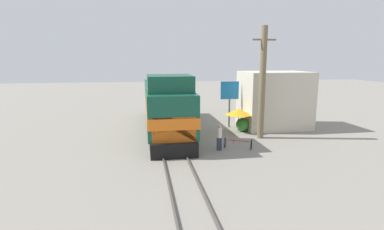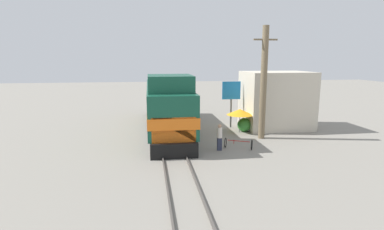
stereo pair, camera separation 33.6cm
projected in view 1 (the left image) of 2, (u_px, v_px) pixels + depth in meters
ground_plane at (170, 145)px, 21.10m from camera, size 120.00×120.00×0.00m
rail_near at (160, 144)px, 20.97m from camera, size 0.08×37.46×0.15m
rail_far at (180, 143)px, 21.20m from camera, size 0.08×37.46×0.15m
locomotive at (165, 107)px, 24.92m from camera, size 3.22×15.94×4.89m
utility_pole at (262, 83)px, 22.24m from camera, size 1.80×0.47×8.35m
vendor_umbrella at (239, 112)px, 24.57m from camera, size 2.16×2.16×1.94m
billboard_sign at (230, 94)px, 26.14m from camera, size 1.62×0.12×4.05m
shrub_cluster at (243, 125)px, 24.99m from camera, size 1.14×1.14×1.14m
person_bystander at (219, 136)px, 19.73m from camera, size 0.34×0.34×1.79m
bicycle at (238, 143)px, 20.22m from camera, size 1.94×1.41×0.68m
building_block_distant at (274, 100)px, 26.23m from camera, size 5.58×4.26×4.89m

